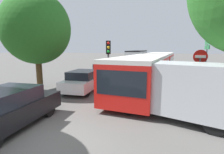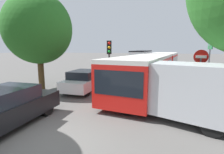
% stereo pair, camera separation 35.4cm
% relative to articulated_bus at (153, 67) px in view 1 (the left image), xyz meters
% --- Properties ---
extents(ground_plane, '(200.00, 200.00, 0.00)m').
position_rel_articulated_bus_xyz_m(ground_plane, '(-2.23, -10.33, -1.39)').
color(ground_plane, '#565451').
extents(articulated_bus, '(3.96, 16.41, 2.41)m').
position_rel_articulated_bus_xyz_m(articulated_bus, '(0.00, 0.00, 0.00)').
color(articulated_bus, red).
rests_on(articulated_bus, ground).
extents(city_bus_rear, '(2.65, 11.46, 2.46)m').
position_rel_articulated_bus_xyz_m(city_bus_rear, '(-4.21, 19.70, 0.03)').
color(city_bus_rear, silver).
rests_on(city_bus_rear, ground).
extents(queued_car_black, '(1.99, 4.32, 1.47)m').
position_rel_articulated_bus_xyz_m(queued_car_black, '(-4.44, -10.10, -0.65)').
color(queued_car_black, black).
rests_on(queued_car_black, ground).
extents(queued_car_white, '(1.91, 4.14, 1.41)m').
position_rel_articulated_bus_xyz_m(queued_car_white, '(-4.27, -4.16, -0.68)').
color(queued_car_white, white).
rests_on(queued_car_white, ground).
extents(queued_car_green, '(2.05, 4.45, 1.52)m').
position_rel_articulated_bus_xyz_m(queued_car_green, '(-4.26, 0.51, -0.62)').
color(queued_car_green, '#236638').
rests_on(queued_car_green, ground).
extents(queued_car_graphite, '(2.00, 4.34, 1.48)m').
position_rel_articulated_bus_xyz_m(queued_car_graphite, '(-4.28, 6.11, -0.64)').
color(queued_car_graphite, '#47474C').
rests_on(queued_car_graphite, ground).
extents(white_van, '(5.36, 3.36, 2.31)m').
position_rel_articulated_bus_xyz_m(white_van, '(1.52, -7.25, -0.15)').
color(white_van, '#B7BABF').
rests_on(white_van, ground).
extents(traffic_light, '(0.38, 0.40, 3.40)m').
position_rel_articulated_bus_xyz_m(traffic_light, '(-2.76, -3.38, 1.11)').
color(traffic_light, '#56595E').
rests_on(traffic_light, ground).
extents(no_entry_sign, '(0.70, 0.08, 2.82)m').
position_rel_articulated_bus_xyz_m(no_entry_sign, '(2.68, -4.84, 0.48)').
color(no_entry_sign, '#56595E').
rests_on(no_entry_sign, ground).
extents(direction_sign_post, '(0.10, 1.40, 3.60)m').
position_rel_articulated_bus_xyz_m(direction_sign_post, '(3.88, -0.31, 1.16)').
color(direction_sign_post, '#56595E').
rests_on(direction_sign_post, ground).
extents(tree_left_mid, '(4.44, 4.44, 6.53)m').
position_rel_articulated_bus_xyz_m(tree_left_mid, '(-7.23, -4.90, 2.78)').
color(tree_left_mid, '#51381E').
rests_on(tree_left_mid, ground).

